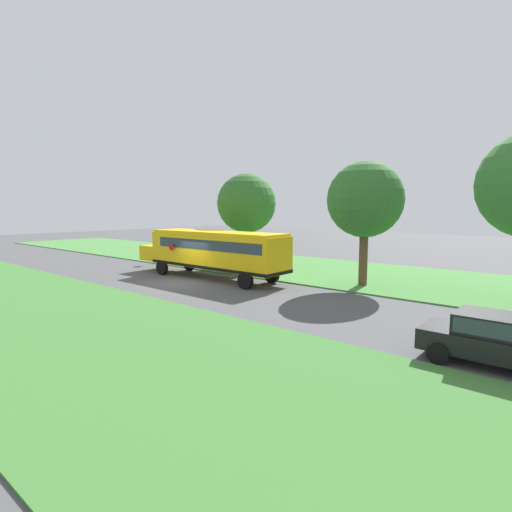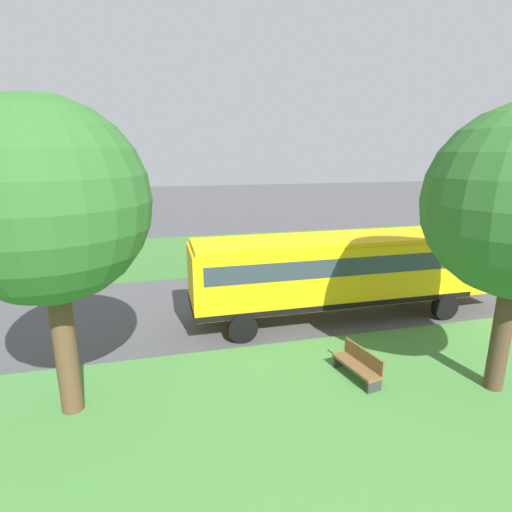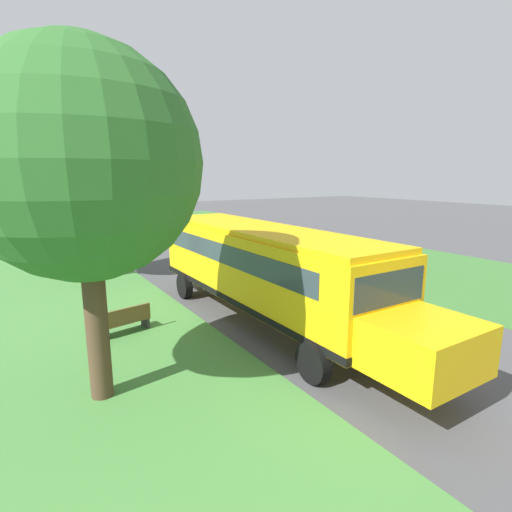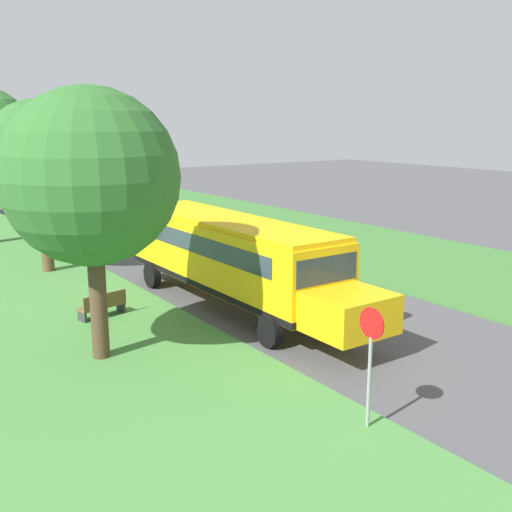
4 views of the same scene
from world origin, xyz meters
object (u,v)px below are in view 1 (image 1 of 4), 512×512
object	(u,v)px
car_black_nearest	(500,338)
oak_tree_roadside_mid	(365,199)
school_bus	(213,250)
park_bench	(269,266)
oak_tree_beside_bus	(248,203)
stop_sign	(160,243)

from	to	relation	value
car_black_nearest	oak_tree_roadside_mid	distance (m)	13.08
school_bus	park_bench	bearing A→B (deg)	163.09
oak_tree_beside_bus	school_bus	bearing A→B (deg)	18.48
oak_tree_beside_bus	stop_sign	bearing A→B (deg)	-65.43
oak_tree_roadside_mid	oak_tree_beside_bus	bearing A→B (deg)	-99.24
school_bus	car_black_nearest	world-z (taller)	school_bus
oak_tree_beside_bus	oak_tree_roadside_mid	distance (m)	10.80
car_black_nearest	park_bench	xyz separation A→B (m)	(-9.32, -15.99, -0.40)
oak_tree_beside_bus	park_bench	distance (m)	5.75
car_black_nearest	stop_sign	size ratio (longest dim) A/B	1.61
school_bus	car_black_nearest	size ratio (longest dim) A/B	2.82
school_bus	oak_tree_roadside_mid	world-z (taller)	oak_tree_roadside_mid
school_bus	oak_tree_beside_bus	world-z (taller)	oak_tree_beside_bus
car_black_nearest	stop_sign	xyz separation A→B (m)	(-7.40, -26.31, 0.86)
car_black_nearest	stop_sign	distance (m)	27.34
oak_tree_roadside_mid	stop_sign	distance (m)	18.19
park_bench	oak_tree_beside_bus	bearing A→B (deg)	-112.68
stop_sign	school_bus	bearing A→B (deg)	75.19
car_black_nearest	oak_tree_beside_bus	size ratio (longest dim) A/B	0.60
oak_tree_beside_bus	car_black_nearest	bearing A→B (deg)	60.94
school_bus	oak_tree_beside_bus	size ratio (longest dim) A/B	1.68
car_black_nearest	oak_tree_beside_bus	bearing A→B (deg)	-119.06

